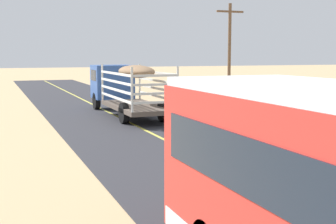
# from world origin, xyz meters

# --- Properties ---
(livestock_truck) EXTENTS (2.53, 9.70, 3.02)m
(livestock_truck) POSITION_xyz_m (0.72, 21.84, 1.79)
(livestock_truck) COLOR #3359A5
(livestock_truck) RESTS_ON road_surface
(power_pole_mid) EXTENTS (2.20, 0.24, 7.37)m
(power_pole_mid) POSITION_xyz_m (9.98, 24.92, 3.97)
(power_pole_mid) COLOR brown
(power_pole_mid) RESTS_ON ground
(boulder_far_horizon) EXTENTS (1.12, 1.22, 0.69)m
(boulder_far_horizon) POSITION_xyz_m (12.82, 22.52, 0.35)
(boulder_far_horizon) COLOR #84705B
(boulder_far_horizon) RESTS_ON ground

